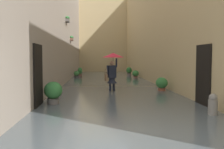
{
  "coord_description": "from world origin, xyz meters",
  "views": [
    {
      "loc": [
        0.85,
        4.87,
        1.74
      ],
      "look_at": [
        0.03,
        -7.99,
        0.91
      ],
      "focal_mm": 40.56,
      "sensor_mm": 36.0,
      "label": 1
    }
  ],
  "objects_px": {
    "potted_plant_far_right": "(77,75)",
    "potted_plant_far_left": "(136,74)",
    "potted_plant_near_left": "(129,71)",
    "potted_plant_mid_left": "(162,85)",
    "potted_plant_near_right": "(80,73)",
    "person_wading": "(113,64)",
    "potted_plant_mid_right": "(53,93)",
    "mooring_bollard": "(213,107)"
  },
  "relations": [
    {
      "from": "potted_plant_near_right",
      "to": "mooring_bollard",
      "type": "bearing_deg",
      "value": 106.65
    },
    {
      "from": "potted_plant_far_right",
      "to": "potted_plant_mid_left",
      "type": "height_order",
      "value": "potted_plant_mid_left"
    },
    {
      "from": "potted_plant_near_right",
      "to": "potted_plant_far_left",
      "type": "bearing_deg",
      "value": 155.63
    },
    {
      "from": "potted_plant_far_right",
      "to": "potted_plant_near_right",
      "type": "relative_size",
      "value": 0.74
    },
    {
      "from": "potted_plant_mid_right",
      "to": "person_wading",
      "type": "bearing_deg",
      "value": -123.23
    },
    {
      "from": "potted_plant_near_left",
      "to": "mooring_bollard",
      "type": "relative_size",
      "value": 1.19
    },
    {
      "from": "potted_plant_mid_left",
      "to": "potted_plant_far_right",
      "type": "bearing_deg",
      "value": -62.0
    },
    {
      "from": "potted_plant_mid_right",
      "to": "potted_plant_near_right",
      "type": "bearing_deg",
      "value": -90.32
    },
    {
      "from": "potted_plant_far_right",
      "to": "potted_plant_far_left",
      "type": "bearing_deg",
      "value": 169.48
    },
    {
      "from": "potted_plant_far_right",
      "to": "potted_plant_mid_right",
      "type": "height_order",
      "value": "potted_plant_mid_right"
    },
    {
      "from": "potted_plant_mid_right",
      "to": "mooring_bollard",
      "type": "distance_m",
      "value": 5.11
    },
    {
      "from": "person_wading",
      "to": "potted_plant_near_right",
      "type": "distance_m",
      "value": 10.26
    },
    {
      "from": "potted_plant_near_right",
      "to": "potted_plant_mid_right",
      "type": "height_order",
      "value": "potted_plant_mid_right"
    },
    {
      "from": "potted_plant_mid_left",
      "to": "mooring_bollard",
      "type": "bearing_deg",
      "value": 90.52
    },
    {
      "from": "potted_plant_far_right",
      "to": "potted_plant_near_left",
      "type": "bearing_deg",
      "value": -154.43
    },
    {
      "from": "potted_plant_near_left",
      "to": "potted_plant_mid_right",
      "type": "bearing_deg",
      "value": 72.62
    },
    {
      "from": "potted_plant_near_right",
      "to": "person_wading",
      "type": "bearing_deg",
      "value": 102.43
    },
    {
      "from": "person_wading",
      "to": "mooring_bollard",
      "type": "xyz_separation_m",
      "value": [
        -2.42,
        5.47,
        -1.08
      ]
    },
    {
      "from": "person_wading",
      "to": "potted_plant_mid_left",
      "type": "relative_size",
      "value": 2.53
    },
    {
      "from": "potted_plant_near_right",
      "to": "potted_plant_near_left",
      "type": "xyz_separation_m",
      "value": [
        -4.46,
        -1.05,
        0.03
      ]
    },
    {
      "from": "mooring_bollard",
      "to": "potted_plant_near_right",
      "type": "bearing_deg",
      "value": -73.35
    },
    {
      "from": "potted_plant_far_right",
      "to": "potted_plant_mid_left",
      "type": "xyz_separation_m",
      "value": [
        -4.78,
        8.99,
        0.1
      ]
    },
    {
      "from": "person_wading",
      "to": "potted_plant_near_left",
      "type": "height_order",
      "value": "person_wading"
    },
    {
      "from": "potted_plant_near_right",
      "to": "potted_plant_mid_left",
      "type": "bearing_deg",
      "value": 114.2
    },
    {
      "from": "potted_plant_mid_right",
      "to": "potted_plant_near_left",
      "type": "xyz_separation_m",
      "value": [
        -4.54,
        -14.5,
        -0.02
      ]
    },
    {
      "from": "potted_plant_mid_right",
      "to": "mooring_bollard",
      "type": "height_order",
      "value": "potted_plant_mid_right"
    },
    {
      "from": "mooring_bollard",
      "to": "potted_plant_mid_right",
      "type": "bearing_deg",
      "value": -23.1
    },
    {
      "from": "potted_plant_near_left",
      "to": "potted_plant_mid_left",
      "type": "height_order",
      "value": "potted_plant_near_left"
    },
    {
      "from": "potted_plant_far_right",
      "to": "potted_plant_mid_left",
      "type": "bearing_deg",
      "value": 118.0
    },
    {
      "from": "person_wading",
      "to": "potted_plant_near_right",
      "type": "bearing_deg",
      "value": -77.57
    },
    {
      "from": "person_wading",
      "to": "potted_plant_mid_right",
      "type": "bearing_deg",
      "value": 56.77
    },
    {
      "from": "mooring_bollard",
      "to": "potted_plant_far_right",
      "type": "bearing_deg",
      "value": -71.31
    },
    {
      "from": "person_wading",
      "to": "potted_plant_near_right",
      "type": "relative_size",
      "value": 2.22
    },
    {
      "from": "potted_plant_mid_right",
      "to": "potted_plant_mid_left",
      "type": "bearing_deg",
      "value": -144.83
    },
    {
      "from": "potted_plant_far_right",
      "to": "potted_plant_mid_right",
      "type": "xyz_separation_m",
      "value": [
        -0.13,
        12.26,
        0.18
      ]
    },
    {
      "from": "potted_plant_mid_right",
      "to": "mooring_bollard",
      "type": "relative_size",
      "value": 1.22
    },
    {
      "from": "potted_plant_mid_right",
      "to": "potted_plant_near_left",
      "type": "distance_m",
      "value": 15.19
    },
    {
      "from": "person_wading",
      "to": "mooring_bollard",
      "type": "bearing_deg",
      "value": 113.86
    },
    {
      "from": "potted_plant_far_left",
      "to": "potted_plant_mid_right",
      "type": "bearing_deg",
      "value": 67.77
    },
    {
      "from": "potted_plant_near_right",
      "to": "potted_plant_mid_left",
      "type": "height_order",
      "value": "potted_plant_near_right"
    },
    {
      "from": "potted_plant_mid_left",
      "to": "mooring_bollard",
      "type": "distance_m",
      "value": 5.28
    },
    {
      "from": "potted_plant_near_left",
      "to": "mooring_bollard",
      "type": "height_order",
      "value": "potted_plant_near_left"
    }
  ]
}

